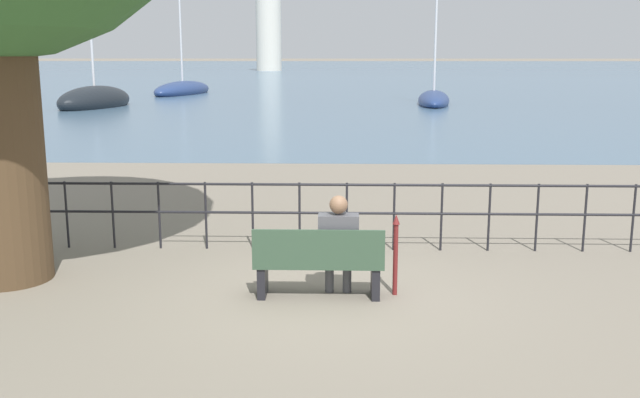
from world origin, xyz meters
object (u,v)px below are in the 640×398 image
object	(u,v)px
park_bench	(319,265)
sailboat_1	(434,99)
seated_person_left	(338,241)
closed_umbrella	(396,250)
harbor_lighthouse	(268,13)
sailboat_0	(95,101)
sailboat_3	(183,90)

from	to	relation	value
park_bench	sailboat_1	distance (m)	35.69
seated_person_left	closed_umbrella	xyz separation A→B (m)	(0.71, 0.07, -0.13)
closed_umbrella	harbor_lighthouse	bearing A→B (deg)	96.39
seated_person_left	harbor_lighthouse	world-z (taller)	harbor_lighthouse
sailboat_0	closed_umbrella	bearing A→B (deg)	-53.27
sailboat_1	harbor_lighthouse	xyz separation A→B (m)	(-18.73, 88.12, 9.97)
seated_person_left	sailboat_3	size ratio (longest dim) A/B	0.12
sailboat_3	harbor_lighthouse	xyz separation A→B (m)	(-1.11, 77.54, 9.95)
seated_person_left	harbor_lighthouse	xyz separation A→B (m)	(-13.08, 123.24, 9.55)
closed_umbrella	sailboat_1	bearing A→B (deg)	81.99
closed_umbrella	sailboat_0	distance (m)	35.06
closed_umbrella	park_bench	bearing A→B (deg)	-171.77
sailboat_3	harbor_lighthouse	bearing A→B (deg)	101.77
park_bench	sailboat_1	world-z (taller)	sailboat_1
closed_umbrella	sailboat_1	distance (m)	35.41
park_bench	closed_umbrella	size ratio (longest dim) A/B	1.55
seated_person_left	sailboat_1	xyz separation A→B (m)	(5.65, 35.13, -0.42)
harbor_lighthouse	sailboat_3	bearing A→B (deg)	-89.18
park_bench	seated_person_left	bearing A→B (deg)	16.26
sailboat_1	harbor_lighthouse	bearing A→B (deg)	108.48
park_bench	sailboat_3	bearing A→B (deg)	104.37
sailboat_1	seated_person_left	bearing A→B (deg)	-92.66
harbor_lighthouse	seated_person_left	bearing A→B (deg)	-83.94
seated_person_left	harbor_lighthouse	distance (m)	124.30
park_bench	sailboat_0	size ratio (longest dim) A/B	0.15
sailboat_0	harbor_lighthouse	size ratio (longest dim) A/B	0.49
sailboat_1	closed_umbrella	bearing A→B (deg)	-91.53
closed_umbrella	sailboat_0	bearing A→B (deg)	114.75
closed_umbrella	sailboat_3	bearing A→B (deg)	105.53
sailboat_0	sailboat_3	distance (m)	13.94
sailboat_0	sailboat_1	distance (m)	19.87
seated_person_left	sailboat_0	size ratio (longest dim) A/B	0.12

